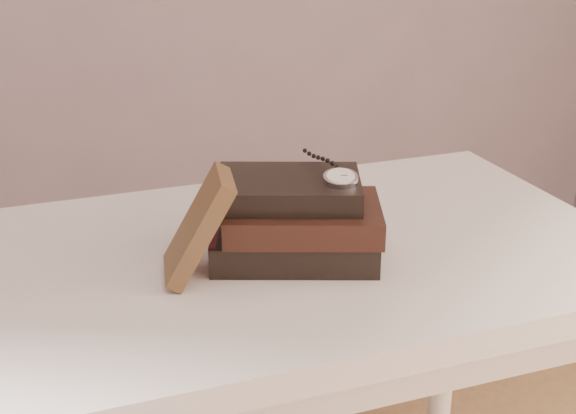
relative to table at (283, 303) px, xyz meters
name	(u,v)px	position (x,y,z in m)	size (l,w,h in m)	color
table	(283,303)	(0.00, 0.00, 0.00)	(1.00, 0.60, 0.75)	silver
book_stack	(296,221)	(0.01, -0.03, 0.15)	(0.27, 0.23, 0.11)	black
journal	(198,226)	(-0.13, -0.05, 0.17)	(0.02, 0.10, 0.15)	#402B18
pocket_watch	(339,176)	(0.06, -0.06, 0.21)	(0.06, 0.15, 0.02)	silver
eyeglasses	(240,193)	(-0.04, 0.07, 0.16)	(0.13, 0.14, 0.05)	silver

